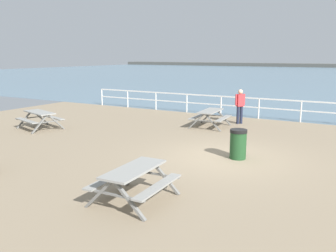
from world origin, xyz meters
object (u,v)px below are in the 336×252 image
object	(u,v)px
picnic_table_mid_centre	(210,114)
visitor	(240,104)
picnic_table_near_left	(134,176)
picnic_table_near_right	(40,116)
litter_bin	(238,144)

from	to	relation	value
picnic_table_mid_centre	visitor	bearing A→B (deg)	-35.91
picnic_table_near_left	picnic_table_near_right	xyz separation A→B (m)	(-8.37, 4.63, 0.00)
picnic_table_near_right	visitor	distance (m)	9.28
picnic_table_near_left	picnic_table_near_right	world-z (taller)	same
picnic_table_mid_centre	visitor	world-z (taller)	visitor
picnic_table_near_left	litter_bin	distance (m)	4.56
visitor	picnic_table_near_left	bearing A→B (deg)	135.09
picnic_table_mid_centre	litter_bin	size ratio (longest dim) A/B	2.01
picnic_table_near_right	litter_bin	bearing A→B (deg)	15.41
picnic_table_near_left	picnic_table_mid_centre	bearing A→B (deg)	9.93
picnic_table_near_right	picnic_table_mid_centre	xyz separation A→B (m)	(6.47, 4.17, 0.00)
picnic_table_mid_centre	visitor	distance (m)	1.76
picnic_table_mid_centre	litter_bin	xyz separation A→B (m)	(2.81, -4.34, -0.10)
picnic_table_near_left	visitor	bearing A→B (deg)	3.30
picnic_table_near_left	picnic_table_mid_centre	xyz separation A→B (m)	(-1.91, 8.80, 0.00)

